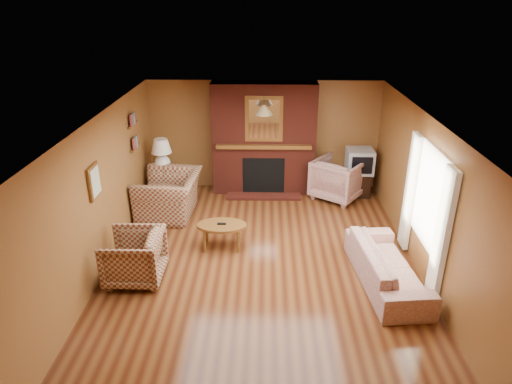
{
  "coord_description": "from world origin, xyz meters",
  "views": [
    {
      "loc": [
        0.04,
        -6.41,
        4.1
      ],
      "look_at": [
        -0.11,
        0.6,
        1.01
      ],
      "focal_mm": 32.0,
      "sensor_mm": 36.0,
      "label": 1
    }
  ],
  "objects_px": {
    "floral_armchair": "(338,179)",
    "tv_stand": "(357,183)",
    "crt_tv": "(360,161)",
    "floral_sofa": "(387,266)",
    "fireplace": "(264,140)",
    "side_table": "(165,185)",
    "table_lamp": "(162,153)",
    "plaid_armchair": "(134,257)",
    "plaid_loveseat": "(169,195)",
    "coffee_table": "(222,227)"
  },
  "relations": [
    {
      "from": "floral_armchair",
      "to": "coffee_table",
      "type": "distance_m",
      "value": 3.14
    },
    {
      "from": "plaid_loveseat",
      "to": "coffee_table",
      "type": "relative_size",
      "value": 1.52
    },
    {
      "from": "plaid_loveseat",
      "to": "plaid_armchair",
      "type": "distance_m",
      "value": 2.26
    },
    {
      "from": "tv_stand",
      "to": "floral_armchair",
      "type": "bearing_deg",
      "value": -159.02
    },
    {
      "from": "side_table",
      "to": "crt_tv",
      "type": "xyz_separation_m",
      "value": [
        4.15,
        0.34,
        0.45
      ]
    },
    {
      "from": "plaid_armchair",
      "to": "coffee_table",
      "type": "height_order",
      "value": "plaid_armchair"
    },
    {
      "from": "fireplace",
      "to": "side_table",
      "type": "distance_m",
      "value": 2.33
    },
    {
      "from": "plaid_loveseat",
      "to": "plaid_armchair",
      "type": "bearing_deg",
      "value": 0.83
    },
    {
      "from": "floral_armchair",
      "to": "table_lamp",
      "type": "relative_size",
      "value": 1.41
    },
    {
      "from": "plaid_loveseat",
      "to": "floral_armchair",
      "type": "bearing_deg",
      "value": 107.66
    },
    {
      "from": "floral_sofa",
      "to": "coffee_table",
      "type": "bearing_deg",
      "value": 63.54
    },
    {
      "from": "fireplace",
      "to": "crt_tv",
      "type": "xyz_separation_m",
      "value": [
        2.05,
        -0.19,
        -0.4
      ]
    },
    {
      "from": "coffee_table",
      "to": "tv_stand",
      "type": "xyz_separation_m",
      "value": [
        2.75,
        2.32,
        -0.13
      ]
    },
    {
      "from": "plaid_loveseat",
      "to": "table_lamp",
      "type": "bearing_deg",
      "value": -156.93
    },
    {
      "from": "plaid_loveseat",
      "to": "floral_sofa",
      "type": "relative_size",
      "value": 0.65
    },
    {
      "from": "plaid_armchair",
      "to": "crt_tv",
      "type": "distance_m",
      "value": 5.2
    },
    {
      "from": "side_table",
      "to": "tv_stand",
      "type": "height_order",
      "value": "side_table"
    },
    {
      "from": "crt_tv",
      "to": "plaid_armchair",
      "type": "bearing_deg",
      "value": -140.48
    },
    {
      "from": "plaid_armchair",
      "to": "coffee_table",
      "type": "xyz_separation_m",
      "value": [
        1.25,
        0.99,
        -0.0
      ]
    },
    {
      "from": "floral_armchair",
      "to": "table_lamp",
      "type": "height_order",
      "value": "table_lamp"
    },
    {
      "from": "side_table",
      "to": "floral_armchair",
      "type": "bearing_deg",
      "value": 2.76
    },
    {
      "from": "floral_armchair",
      "to": "side_table",
      "type": "distance_m",
      "value": 3.7
    },
    {
      "from": "side_table",
      "to": "tv_stand",
      "type": "bearing_deg",
      "value": 4.82
    },
    {
      "from": "fireplace",
      "to": "plaid_loveseat",
      "type": "xyz_separation_m",
      "value": [
        -1.85,
        -1.23,
        -0.76
      ]
    },
    {
      "from": "coffee_table",
      "to": "tv_stand",
      "type": "relative_size",
      "value": 1.61
    },
    {
      "from": "side_table",
      "to": "crt_tv",
      "type": "height_order",
      "value": "crt_tv"
    },
    {
      "from": "floral_sofa",
      "to": "floral_armchair",
      "type": "bearing_deg",
      "value": -0.06
    },
    {
      "from": "plaid_armchair",
      "to": "side_table",
      "type": "distance_m",
      "value": 2.96
    },
    {
      "from": "fireplace",
      "to": "crt_tv",
      "type": "bearing_deg",
      "value": -5.3
    },
    {
      "from": "floral_armchair",
      "to": "tv_stand",
      "type": "height_order",
      "value": "floral_armchair"
    },
    {
      "from": "fireplace",
      "to": "plaid_loveseat",
      "type": "bearing_deg",
      "value": -146.31
    },
    {
      "from": "fireplace",
      "to": "plaid_loveseat",
      "type": "relative_size",
      "value": 1.85
    },
    {
      "from": "fireplace",
      "to": "plaid_armchair",
      "type": "xyz_separation_m",
      "value": [
        -1.95,
        -3.49,
        -0.79
      ]
    },
    {
      "from": "fireplace",
      "to": "floral_armchair",
      "type": "distance_m",
      "value": 1.79
    },
    {
      "from": "floral_armchair",
      "to": "plaid_armchair",
      "type": "bearing_deg",
      "value": 77.24
    },
    {
      "from": "fireplace",
      "to": "tv_stand",
      "type": "relative_size",
      "value": 4.53
    },
    {
      "from": "coffee_table",
      "to": "crt_tv",
      "type": "xyz_separation_m",
      "value": [
        2.75,
        2.31,
        0.39
      ]
    },
    {
      "from": "crt_tv",
      "to": "floral_sofa",
      "type": "bearing_deg",
      "value": -92.61
    },
    {
      "from": "floral_armchair",
      "to": "side_table",
      "type": "bearing_deg",
      "value": 38.49
    },
    {
      "from": "tv_stand",
      "to": "coffee_table",
      "type": "bearing_deg",
      "value": -139.4
    },
    {
      "from": "plaid_armchair",
      "to": "floral_armchair",
      "type": "relative_size",
      "value": 0.9
    },
    {
      "from": "floral_armchair",
      "to": "fireplace",
      "type": "bearing_deg",
      "value": 23.08
    },
    {
      "from": "fireplace",
      "to": "floral_armchair",
      "type": "relative_size",
      "value": 2.49
    },
    {
      "from": "coffee_table",
      "to": "table_lamp",
      "type": "bearing_deg",
      "value": 125.44
    },
    {
      "from": "coffee_table",
      "to": "crt_tv",
      "type": "height_order",
      "value": "crt_tv"
    },
    {
      "from": "side_table",
      "to": "table_lamp",
      "type": "bearing_deg",
      "value": 0.0
    },
    {
      "from": "side_table",
      "to": "tv_stand",
      "type": "distance_m",
      "value": 4.17
    },
    {
      "from": "side_table",
      "to": "table_lamp",
      "type": "distance_m",
      "value": 0.72
    },
    {
      "from": "table_lamp",
      "to": "plaid_armchair",
      "type": "bearing_deg",
      "value": -87.09
    },
    {
      "from": "floral_sofa",
      "to": "crt_tv",
      "type": "bearing_deg",
      "value": -8.32
    }
  ]
}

